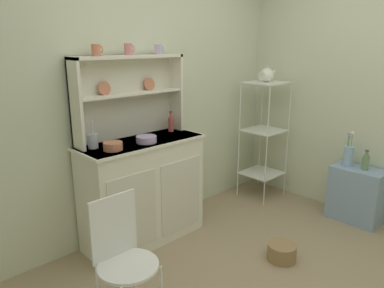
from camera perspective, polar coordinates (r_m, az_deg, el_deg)
The scene contains 17 objects.
wall_back at distance 3.37m, azimuth -6.83°, elevation 7.73°, with size 3.84×0.05×2.50m, color beige.
hutch_cabinet at distance 3.22m, azimuth -7.64°, elevation -7.16°, with size 1.08×0.45×0.91m.
hutch_shelf_unit at distance 3.13m, azimuth -9.99°, elevation 8.24°, with size 1.01×0.18×0.69m.
bakers_rack at distance 4.10m, azimuth 11.17°, elevation 2.39°, with size 0.41×0.39×1.30m.
side_shelf_blue at distance 3.94m, azimuth 24.24°, elevation -7.21°, with size 0.28×0.48×0.54m, color #849EBC.
wire_chair at distance 2.28m, azimuth -10.85°, elevation -16.22°, with size 0.36×0.36×0.85m.
floor_basket at distance 3.17m, azimuth 13.86°, elevation -16.05°, with size 0.23×0.23×0.14m, color #93754C.
cup_terracotta_0 at distance 2.92m, azimuth -14.73°, elevation 14.00°, with size 0.08×0.07×0.09m.
cup_rose_1 at distance 3.07m, azimuth -9.88°, elevation 14.37°, with size 0.08×0.07×0.09m.
cup_lilac_2 at distance 3.25m, azimuth -5.24°, elevation 14.50°, with size 0.08×0.07×0.08m.
bowl_mixing_large at distance 2.84m, azimuth -12.25°, elevation -0.33°, with size 0.15×0.15×0.06m, color #C67556.
bowl_floral_medium at distance 3.01m, azimuth -7.14°, elevation 0.74°, with size 0.17×0.17×0.05m, color #B79ECC.
jam_bottle at distance 3.36m, azimuth -3.32°, elevation 3.24°, with size 0.05×0.05×0.19m.
utensil_jar at distance 2.92m, azimuth -15.24°, elevation 0.48°, with size 0.08×0.08×0.25m.
porcelain_teapot at distance 4.01m, azimuth 11.60°, elevation 10.51°, with size 0.24×0.15×0.17m.
flower_vase at distance 3.86m, azimuth 23.24°, elevation -1.56°, with size 0.10×0.10×0.35m.
oil_bottle at distance 3.81m, azimuth 25.48°, elevation -2.54°, with size 0.06×0.06×0.20m.
Camera 1 is at (-2.00, -1.06, 1.71)m, focal length 34.15 mm.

